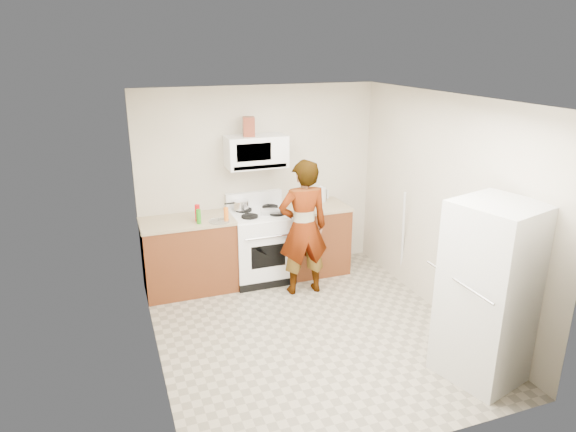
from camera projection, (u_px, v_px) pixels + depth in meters
name	position (u px, v px, depth m)	size (l,w,h in m)	color
floor	(310.00, 332.00, 5.60)	(3.60, 3.60, 0.00)	gray
back_wall	(260.00, 182.00, 6.80)	(3.20, 0.02, 2.50)	beige
right_wall	(443.00, 208.00, 5.72)	(0.02, 3.60, 2.50)	beige
cabinet_left	(189.00, 256.00, 6.45)	(1.12, 0.62, 0.90)	brown
counter_left	(187.00, 221.00, 6.30)	(1.14, 0.64, 0.04)	tan
cabinet_right	(315.00, 239.00, 7.01)	(0.80, 0.62, 0.90)	brown
counter_right	(316.00, 207.00, 6.86)	(0.82, 0.64, 0.04)	tan
gas_range	(261.00, 244.00, 6.73)	(0.76, 0.65, 1.13)	white
microwave	(256.00, 151.00, 6.46)	(0.76, 0.38, 0.40)	white
person	(303.00, 228.00, 6.26)	(0.62, 0.41, 1.71)	tan
fridge	(490.00, 292.00, 4.65)	(0.70, 0.70, 1.70)	beige
kettle	(320.00, 195.00, 7.01)	(0.16, 0.16, 0.19)	silver
jug	(249.00, 127.00, 6.30)	(0.14, 0.14, 0.24)	maroon
saucepan	(241.00, 205.00, 6.63)	(0.20, 0.20, 0.11)	silver
tray	(270.00, 212.00, 6.53)	(0.25, 0.16, 0.05)	white
bottle_spray	(197.00, 213.00, 6.23)	(0.06, 0.06, 0.21)	red
bottle_hot_sauce	(226.00, 214.00, 6.23)	(0.06, 0.06, 0.17)	orange
bottle_green_cap	(199.00, 217.00, 6.14)	(0.06, 0.06, 0.18)	#268618
pot_lid	(219.00, 221.00, 6.23)	(0.26, 0.26, 0.01)	white
broom	(403.00, 238.00, 6.53)	(0.03, 0.03, 1.29)	silver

